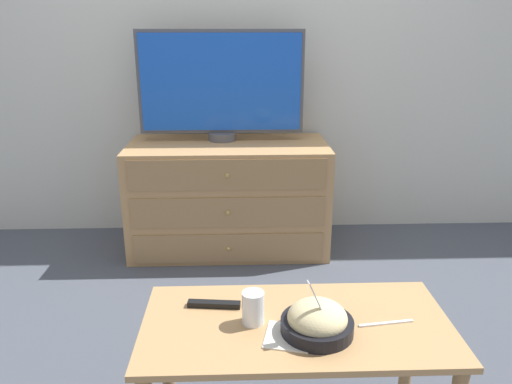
# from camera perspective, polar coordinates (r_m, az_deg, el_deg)

# --- Properties ---
(ground_plane) EXTENTS (12.00, 12.00, 0.00)m
(ground_plane) POSITION_cam_1_polar(r_m,az_deg,el_deg) (3.45, -0.92, -3.91)
(ground_plane) COLOR #474C56
(wall_back) EXTENTS (12.00, 0.05, 2.60)m
(wall_back) POSITION_cam_1_polar(r_m,az_deg,el_deg) (3.22, -1.06, 18.20)
(wall_back) COLOR silver
(wall_back) RESTS_ON ground_plane
(dresser) EXTENTS (1.18, 0.58, 0.66)m
(dresser) POSITION_cam_1_polar(r_m,az_deg,el_deg) (3.05, -3.13, -0.49)
(dresser) COLOR tan
(dresser) RESTS_ON ground_plane
(tv) EXTENTS (0.97, 0.17, 0.64)m
(tv) POSITION_cam_1_polar(r_m,az_deg,el_deg) (3.00, -4.02, 12.13)
(tv) COLOR #515156
(tv) RESTS_ON dresser
(coffee_table) EXTENTS (0.93, 0.46, 0.47)m
(coffee_table) POSITION_cam_1_polar(r_m,az_deg,el_deg) (1.60, 4.58, -16.92)
(coffee_table) COLOR tan
(coffee_table) RESTS_ON ground_plane
(takeout_bowl) EXTENTS (0.21, 0.21, 0.18)m
(takeout_bowl) POSITION_cam_1_polar(r_m,az_deg,el_deg) (1.50, 7.00, -14.43)
(takeout_bowl) COLOR black
(takeout_bowl) RESTS_ON coffee_table
(drink_cup) EXTENTS (0.07, 0.07, 0.10)m
(drink_cup) POSITION_cam_1_polar(r_m,az_deg,el_deg) (1.53, -0.34, -13.29)
(drink_cup) COLOR #9E6638
(drink_cup) RESTS_ON coffee_table
(napkin) EXTENTS (0.16, 0.16, 0.00)m
(napkin) POSITION_cam_1_polar(r_m,az_deg,el_deg) (1.49, 3.82, -16.13)
(napkin) COLOR silver
(napkin) RESTS_ON coffee_table
(knife) EXTENTS (0.17, 0.03, 0.01)m
(knife) POSITION_cam_1_polar(r_m,az_deg,el_deg) (1.59, 14.64, -14.30)
(knife) COLOR white
(knife) RESTS_ON coffee_table
(remote_control) EXTENTS (0.17, 0.05, 0.02)m
(remote_control) POSITION_cam_1_polar(r_m,az_deg,el_deg) (1.63, -4.82, -12.66)
(remote_control) COLOR black
(remote_control) RESTS_ON coffee_table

